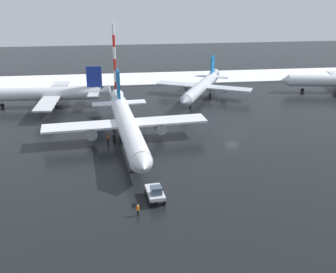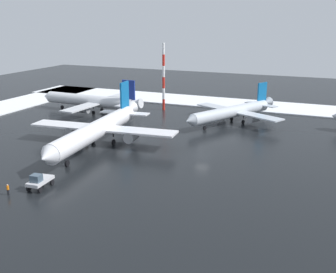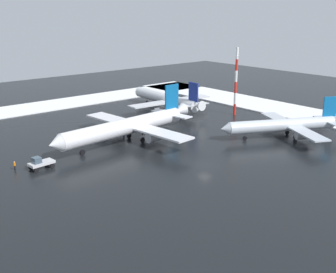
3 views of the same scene
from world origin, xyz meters
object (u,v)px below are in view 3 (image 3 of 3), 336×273
antenna_mast (236,82)px  airplane_parked_portside (128,126)px  ground_crew_beside_wing (124,133)px  pushback_tug (40,163)px  airplane_distant_tail (285,125)px  ground_crew_by_nose_gear (15,165)px  airplane_parked_starboard (167,99)px

antenna_mast → airplane_parked_portside: bearing=92.9°
airplane_parked_portside → ground_crew_beside_wing: size_ratio=22.14×
pushback_tug → ground_crew_beside_wing: pushback_tug is taller
airplane_parked_portside → airplane_distant_tail: (-20.02, -29.70, -0.73)m
airplane_distant_tail → pushback_tug: size_ratio=5.90×
airplane_parked_portside → ground_crew_by_nose_gear: bearing=-4.3°
pushback_tug → antenna_mast: antenna_mast is taller
airplane_distant_tail → ground_crew_by_nose_gear: size_ratio=16.52×
ground_crew_by_nose_gear → antenna_mast: size_ratio=0.09×
airplane_parked_starboard → pushback_tug: bearing=117.4°
airplane_parked_starboard → ground_crew_beside_wing: size_ratio=19.03×
airplane_parked_portside → pushback_tug: 22.14m
ground_crew_beside_wing → pushback_tug: bearing=144.7°
pushback_tug → ground_crew_beside_wing: 24.17m
airplane_parked_portside → ground_crew_by_nose_gear: size_ratio=22.14×
ground_crew_by_nose_gear → ground_crew_beside_wing: bearing=-15.7°
ground_crew_by_nose_gear → antenna_mast: (2.32, -63.04, 8.31)m
ground_crew_by_nose_gear → ground_crew_beside_wing: same height
airplane_parked_portside → antenna_mast: (1.87, -37.49, 5.57)m
pushback_tug → ground_crew_by_nose_gear: pushback_tug is taller
pushback_tug → ground_crew_beside_wing: size_ratio=2.80×
airplane_parked_starboard → ground_crew_by_nose_gear: bearing=113.3°
airplane_parked_starboard → antenna_mast: antenna_mast is taller
pushback_tug → airplane_parked_starboard: bearing=-161.2°
airplane_parked_portside → airplane_distant_tail: airplane_parked_portside is taller
airplane_parked_portside → ground_crew_beside_wing: 4.83m
airplane_parked_portside → antenna_mast: 37.95m
airplane_parked_portside → airplane_parked_starboard: bearing=-150.3°
airplane_parked_portside → antenna_mast: size_ratio=2.04×
airplane_distant_tail → ground_crew_beside_wing: (23.74, 28.30, -2.01)m
airplane_distant_tail → antenna_mast: 24.07m
airplane_distant_tail → ground_crew_by_nose_gear: (19.57, 55.25, -2.01)m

